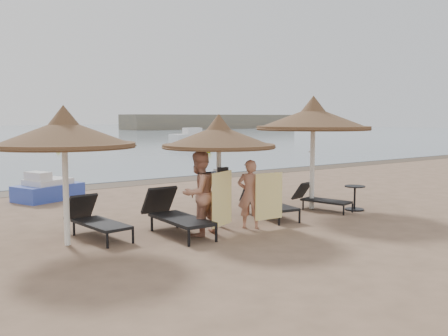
{
  "coord_description": "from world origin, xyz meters",
  "views": [
    {
      "loc": [
        -5.97,
        -7.88,
        2.51
      ],
      "look_at": [
        0.62,
        1.2,
        1.36
      ],
      "focal_mm": 40.0,
      "sensor_mm": 36.0,
      "label": 1
    }
  ],
  "objects_px": {
    "lounger_far_right": "(319,198)",
    "pedal_boat": "(48,189)",
    "lounger_near_left": "(174,214)",
    "person_right": "(250,189)",
    "palapa_left": "(64,134)",
    "palapa_center": "(219,137)",
    "lounger_far_left": "(95,219)",
    "palapa_right": "(313,119)",
    "person_left": "(199,187)",
    "side_table": "(355,199)",
    "lounger_near_right": "(266,201)"
  },
  "relations": [
    {
      "from": "side_table",
      "to": "palapa_right",
      "type": "bearing_deg",
      "value": 132.76
    },
    {
      "from": "palapa_right",
      "to": "person_right",
      "type": "bearing_deg",
      "value": -162.9
    },
    {
      "from": "lounger_near_left",
      "to": "pedal_boat",
      "type": "xyz_separation_m",
      "value": [
        -0.91,
        6.05,
        -0.1
      ]
    },
    {
      "from": "lounger_far_left",
      "to": "lounger_near_right",
      "type": "distance_m",
      "value": 4.35
    },
    {
      "from": "palapa_center",
      "to": "side_table",
      "type": "bearing_deg",
      "value": -6.85
    },
    {
      "from": "lounger_near_left",
      "to": "lounger_near_right",
      "type": "relative_size",
      "value": 1.08
    },
    {
      "from": "side_table",
      "to": "person_right",
      "type": "distance_m",
      "value": 3.73
    },
    {
      "from": "palapa_left",
      "to": "side_table",
      "type": "height_order",
      "value": "palapa_left"
    },
    {
      "from": "palapa_left",
      "to": "person_left",
      "type": "bearing_deg",
      "value": -18.02
    },
    {
      "from": "lounger_far_left",
      "to": "lounger_far_right",
      "type": "distance_m",
      "value": 6.1
    },
    {
      "from": "palapa_center",
      "to": "side_table",
      "type": "height_order",
      "value": "palapa_center"
    },
    {
      "from": "palapa_left",
      "to": "person_left",
      "type": "distance_m",
      "value": 2.92
    },
    {
      "from": "palapa_left",
      "to": "lounger_near_left",
      "type": "height_order",
      "value": "palapa_left"
    },
    {
      "from": "palapa_right",
      "to": "lounger_far_right",
      "type": "distance_m",
      "value": 2.15
    },
    {
      "from": "palapa_left",
      "to": "palapa_center",
      "type": "bearing_deg",
      "value": -6.44
    },
    {
      "from": "person_left",
      "to": "lounger_near_right",
      "type": "bearing_deg",
      "value": -177.32
    },
    {
      "from": "person_right",
      "to": "palapa_left",
      "type": "bearing_deg",
      "value": 27.98
    },
    {
      "from": "palapa_center",
      "to": "lounger_far_left",
      "type": "relative_size",
      "value": 1.34
    },
    {
      "from": "lounger_far_left",
      "to": "person_left",
      "type": "bearing_deg",
      "value": -38.7
    },
    {
      "from": "palapa_center",
      "to": "person_right",
      "type": "relative_size",
      "value": 1.44
    },
    {
      "from": "palapa_right",
      "to": "person_left",
      "type": "relative_size",
      "value": 1.49
    },
    {
      "from": "palapa_right",
      "to": "pedal_boat",
      "type": "relative_size",
      "value": 1.43
    },
    {
      "from": "palapa_left",
      "to": "lounger_far_right",
      "type": "distance_m",
      "value": 7.03
    },
    {
      "from": "lounger_far_left",
      "to": "lounger_near_left",
      "type": "xyz_separation_m",
      "value": [
        1.52,
        -0.7,
        0.05
      ]
    },
    {
      "from": "lounger_far_left",
      "to": "person_left",
      "type": "xyz_separation_m",
      "value": [
        1.85,
        -1.17,
        0.66
      ]
    },
    {
      "from": "lounger_near_left",
      "to": "palapa_right",
      "type": "bearing_deg",
      "value": 5.37
    },
    {
      "from": "palapa_center",
      "to": "person_left",
      "type": "relative_size",
      "value": 1.25
    },
    {
      "from": "palapa_right",
      "to": "lounger_far_left",
      "type": "relative_size",
      "value": 1.6
    },
    {
      "from": "pedal_boat",
      "to": "side_table",
      "type": "bearing_deg",
      "value": -67.51
    },
    {
      "from": "palapa_left",
      "to": "lounger_near_right",
      "type": "bearing_deg",
      "value": -1.64
    },
    {
      "from": "lounger_far_left",
      "to": "side_table",
      "type": "relative_size",
      "value": 2.95
    },
    {
      "from": "lounger_far_left",
      "to": "person_left",
      "type": "height_order",
      "value": "person_left"
    },
    {
      "from": "palapa_center",
      "to": "lounger_near_left",
      "type": "height_order",
      "value": "palapa_center"
    },
    {
      "from": "palapa_left",
      "to": "lounger_near_right",
      "type": "relative_size",
      "value": 1.39
    },
    {
      "from": "palapa_center",
      "to": "lounger_near_left",
      "type": "relative_size",
      "value": 1.21
    },
    {
      "from": "lounger_far_right",
      "to": "side_table",
      "type": "relative_size",
      "value": 2.55
    },
    {
      "from": "lounger_near_left",
      "to": "palapa_left",
      "type": "bearing_deg",
      "value": 172.2
    },
    {
      "from": "palapa_left",
      "to": "side_table",
      "type": "bearing_deg",
      "value": -6.66
    },
    {
      "from": "lounger_far_left",
      "to": "lounger_near_left",
      "type": "distance_m",
      "value": 1.67
    },
    {
      "from": "palapa_center",
      "to": "lounger_far_left",
      "type": "xyz_separation_m",
      "value": [
        -2.68,
        0.72,
        -1.68
      ]
    },
    {
      "from": "palapa_left",
      "to": "lounger_far_right",
      "type": "height_order",
      "value": "palapa_left"
    },
    {
      "from": "palapa_center",
      "to": "lounger_near_right",
      "type": "bearing_deg",
      "value": 8.25
    },
    {
      "from": "lounger_far_right",
      "to": "person_left",
      "type": "bearing_deg",
      "value": 174.21
    },
    {
      "from": "lounger_far_left",
      "to": "lounger_far_right",
      "type": "xyz_separation_m",
      "value": [
        6.07,
        -0.64,
        -0.06
      ]
    },
    {
      "from": "lounger_near_left",
      "to": "person_left",
      "type": "relative_size",
      "value": 1.03
    },
    {
      "from": "lounger_near_right",
      "to": "side_table",
      "type": "xyz_separation_m",
      "value": [
        2.51,
        -0.74,
        -0.07
      ]
    },
    {
      "from": "lounger_far_right",
      "to": "person_right",
      "type": "distance_m",
      "value": 3.04
    },
    {
      "from": "palapa_right",
      "to": "lounger_near_left",
      "type": "bearing_deg",
      "value": -176.0
    },
    {
      "from": "lounger_far_right",
      "to": "pedal_boat",
      "type": "distance_m",
      "value": 8.1
    },
    {
      "from": "lounger_near_left",
      "to": "person_right",
      "type": "bearing_deg",
      "value": -18.06
    }
  ]
}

